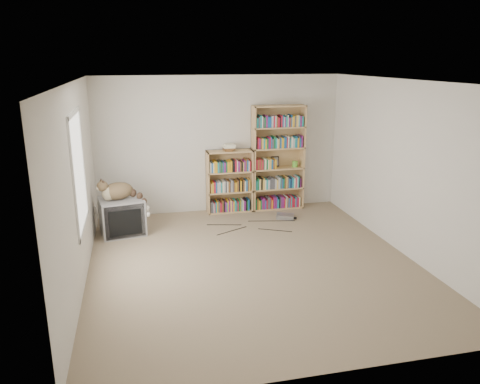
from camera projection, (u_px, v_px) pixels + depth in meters
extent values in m
cube|color=gray|center=(253.00, 263.00, 6.60)|extent=(4.50, 5.00, 0.01)
cube|color=silver|center=(220.00, 145.00, 8.60)|extent=(4.50, 0.02, 2.50)
cube|color=silver|center=(327.00, 248.00, 3.91)|extent=(4.50, 0.02, 2.50)
cube|color=silver|center=(77.00, 187.00, 5.78)|extent=(0.02, 5.00, 2.50)
cube|color=silver|center=(404.00, 168.00, 6.74)|extent=(0.02, 5.00, 2.50)
cube|color=white|center=(254.00, 81.00, 5.91)|extent=(4.50, 5.00, 0.02)
cube|color=white|center=(79.00, 171.00, 5.93)|extent=(0.02, 1.22, 1.52)
cube|color=gray|center=(122.00, 216.00, 7.64)|extent=(0.78, 0.72, 0.59)
cube|color=black|center=(125.00, 222.00, 7.38)|extent=(0.62, 0.14, 0.55)
cube|color=black|center=(125.00, 223.00, 7.36)|extent=(0.50, 0.10, 0.41)
cube|color=black|center=(121.00, 214.00, 7.76)|extent=(0.46, 0.40, 0.36)
ellipsoid|color=#331F15|center=(118.00, 191.00, 7.51)|extent=(0.59, 0.49, 0.28)
ellipsoid|color=#331F15|center=(126.00, 190.00, 7.58)|extent=(0.30, 0.32, 0.21)
ellipsoid|color=tan|center=(108.00, 194.00, 7.40)|extent=(0.25, 0.25, 0.23)
ellipsoid|color=#331F15|center=(102.00, 186.00, 7.33)|extent=(0.23, 0.22, 0.17)
sphere|color=beige|center=(98.00, 188.00, 7.30)|extent=(0.09, 0.09, 0.07)
cone|color=black|center=(103.00, 182.00, 7.28)|extent=(0.09, 0.10, 0.09)
cone|color=black|center=(101.00, 180.00, 7.36)|extent=(0.09, 0.10, 0.09)
cube|color=tan|center=(253.00, 159.00, 8.65)|extent=(0.02, 0.30, 1.96)
cube|color=tan|center=(302.00, 157.00, 8.86)|extent=(0.02, 0.30, 1.96)
cube|color=tan|center=(276.00, 157.00, 8.88)|extent=(0.98, 0.03, 1.96)
cube|color=tan|center=(279.00, 106.00, 8.49)|extent=(0.98, 0.30, 0.02)
cube|color=tan|center=(277.00, 207.00, 9.02)|extent=(0.98, 0.30, 0.03)
cube|color=tan|center=(277.00, 188.00, 8.91)|extent=(0.98, 0.30, 0.03)
cube|color=tan|center=(278.00, 168.00, 8.81)|extent=(0.98, 0.30, 0.02)
cube|color=tan|center=(278.00, 148.00, 8.70)|extent=(0.98, 0.30, 0.02)
cube|color=tan|center=(279.00, 127.00, 8.60)|extent=(0.98, 0.30, 0.02)
cube|color=#B6182F|center=(277.00, 202.00, 8.99)|extent=(0.90, 0.24, 0.19)
cube|color=#18589D|center=(277.00, 183.00, 8.89)|extent=(0.90, 0.24, 0.19)
cube|color=#116330|center=(278.00, 163.00, 8.78)|extent=(0.90, 0.24, 0.19)
cube|color=#EDE7C3|center=(278.00, 142.00, 8.67)|extent=(0.90, 0.24, 0.19)
cube|color=black|center=(279.00, 121.00, 8.57)|extent=(0.90, 0.24, 0.19)
cube|color=tan|center=(208.00, 183.00, 8.58)|extent=(0.03, 0.30, 1.16)
cube|color=tan|center=(251.00, 180.00, 8.75)|extent=(0.02, 0.30, 1.16)
cube|color=tan|center=(228.00, 180.00, 8.80)|extent=(0.85, 0.03, 1.16)
cube|color=tan|center=(229.00, 151.00, 8.51)|extent=(0.85, 0.30, 0.02)
cube|color=tan|center=(230.00, 211.00, 8.82)|extent=(0.85, 0.30, 0.03)
cube|color=tan|center=(230.00, 191.00, 8.72)|extent=(0.85, 0.30, 0.03)
cube|color=tan|center=(229.00, 172.00, 8.61)|extent=(0.85, 0.30, 0.02)
cube|color=#B6182F|center=(230.00, 205.00, 8.79)|extent=(0.77, 0.24, 0.19)
cube|color=#18589D|center=(230.00, 186.00, 8.69)|extent=(0.77, 0.24, 0.19)
cube|color=#116330|center=(229.00, 166.00, 8.59)|extent=(0.77, 0.24, 0.19)
cube|color=#B6182F|center=(229.00, 147.00, 8.50)|extent=(0.21, 0.27, 0.12)
cylinder|color=#62C137|center=(295.00, 164.00, 8.86)|extent=(0.10, 0.10, 0.11)
cube|color=black|center=(275.00, 161.00, 8.87)|extent=(0.15, 0.05, 0.20)
cube|color=#9F9EA3|center=(285.00, 216.00, 8.43)|extent=(0.37, 0.32, 0.07)
cube|color=silver|center=(96.00, 210.00, 7.86)|extent=(0.01, 0.08, 0.13)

